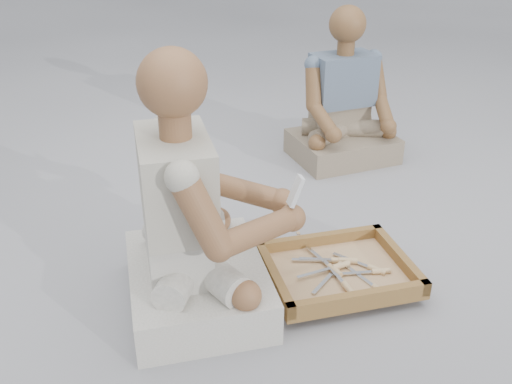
{
  "coord_description": "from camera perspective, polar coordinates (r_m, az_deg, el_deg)",
  "views": [
    {
      "loc": [
        -0.35,
        -1.68,
        1.3
      ],
      "look_at": [
        -0.06,
        0.22,
        0.3
      ],
      "focal_mm": 40.0,
      "sensor_mm": 36.0,
      "label": 1
    }
  ],
  "objects": [
    {
      "name": "wood_chip_6",
      "position": [
        2.39,
        11.76,
        -6.15
      ],
      "size": [
        0.02,
        0.02,
        0.0
      ],
      "primitive_type": "cube",
      "rotation": [
        0.0,
        0.0,
        0.59
      ],
      "color": "tan",
      "rests_on": "ground"
    },
    {
      "name": "wood_chip_1",
      "position": [
        2.08,
        7.32,
        -11.51
      ],
      "size": [
        0.02,
        0.02,
        0.0
      ],
      "primitive_type": "cube",
      "rotation": [
        0.0,
        0.0,
        0.61
      ],
      "color": "tan",
      "rests_on": "ground"
    },
    {
      "name": "chisel_0",
      "position": [
        2.17,
        11.84,
        -7.78
      ],
      "size": [
        0.22,
        0.03,
        0.02
      ],
      "rotation": [
        0.0,
        0.0,
        -0.04
      ],
      "color": "silver",
      "rests_on": "tool_tray"
    },
    {
      "name": "chisel_3",
      "position": [
        2.1,
        11.93,
        -9.37
      ],
      "size": [
        0.11,
        0.21,
        0.02
      ],
      "rotation": [
        0.0,
        0.0,
        -1.15
      ],
      "color": "silver",
      "rests_on": "tool_tray"
    },
    {
      "name": "chisel_6",
      "position": [
        2.2,
        8.62,
        -6.76
      ],
      "size": [
        0.22,
        0.07,
        0.02
      ],
      "rotation": [
        0.0,
        0.0,
        -0.23
      ],
      "color": "silver",
      "rests_on": "tool_tray"
    },
    {
      "name": "wood_chip_3",
      "position": [
        2.49,
        9.72,
        -4.44
      ],
      "size": [
        0.02,
        0.02,
        0.0
      ],
      "primitive_type": "cube",
      "rotation": [
        0.0,
        0.0,
        1.21
      ],
      "color": "tan",
      "rests_on": "ground"
    },
    {
      "name": "wood_chip_0",
      "position": [
        2.47,
        12.96,
        -5.0
      ],
      "size": [
        0.02,
        0.02,
        0.0
      ],
      "primitive_type": "cube",
      "rotation": [
        0.0,
        0.0,
        1.33
      ],
      "color": "tan",
      "rests_on": "ground"
    },
    {
      "name": "mobile_phone",
      "position": [
        1.88,
        3.99,
        0.11
      ],
      "size": [
        0.05,
        0.05,
        0.11
      ],
      "rotation": [
        -0.35,
        0.0,
        -1.46
      ],
      "color": "silver",
      "rests_on": "craftsman"
    },
    {
      "name": "chisel_4",
      "position": [
        2.19,
        11.48,
        -7.44
      ],
      "size": [
        0.17,
        0.17,
        0.02
      ],
      "rotation": [
        0.0,
        0.0,
        -0.79
      ],
      "color": "silver",
      "rests_on": "tool_tray"
    },
    {
      "name": "chisel_5",
      "position": [
        2.16,
        7.54,
        -7.49
      ],
      "size": [
        0.09,
        0.21,
        0.02
      ],
      "rotation": [
        0.0,
        0.0,
        -1.21
      ],
      "color": "silver",
      "rests_on": "tool_tray"
    },
    {
      "name": "chisel_8",
      "position": [
        2.07,
        8.93,
        -9.19
      ],
      "size": [
        0.06,
        0.22,
        0.02
      ],
      "rotation": [
        0.0,
        0.0,
        -1.37
      ],
      "color": "silver",
      "rests_on": "tool_tray"
    },
    {
      "name": "wood_chip_7",
      "position": [
        2.47,
        13.09,
        -5.0
      ],
      "size": [
        0.02,
        0.02,
        0.0
      ],
      "primitive_type": "cube",
      "rotation": [
        0.0,
        0.0,
        0.49
      ],
      "color": "tan",
      "rests_on": "ground"
    },
    {
      "name": "wood_chip_2",
      "position": [
        2.27,
        9.42,
        -7.81
      ],
      "size": [
        0.02,
        0.02,
        0.0
      ],
      "primitive_type": "cube",
      "rotation": [
        0.0,
        0.0,
        0.5
      ],
      "color": "tan",
      "rests_on": "ground"
    },
    {
      "name": "ground",
      "position": [
        2.15,
        2.51,
        -9.73
      ],
      "size": [
        60.0,
        60.0,
        0.0
      ],
      "primitive_type": "plane",
      "color": "#9F9FA4",
      "rests_on": "ground"
    },
    {
      "name": "chisel_1",
      "position": [
        2.16,
        8.0,
        -7.41
      ],
      "size": [
        0.22,
        0.08,
        0.02
      ],
      "rotation": [
        0.0,
        0.0,
        0.27
      ],
      "color": "silver",
      "rests_on": "tool_tray"
    },
    {
      "name": "companion",
      "position": [
        3.15,
        8.76,
        8.07
      ],
      "size": [
        0.61,
        0.52,
        0.82
      ],
      "rotation": [
        0.0,
        0.0,
        3.37
      ],
      "color": "gray",
      "rests_on": "ground"
    },
    {
      "name": "tool_tray",
      "position": [
        2.16,
        8.18,
        -7.86
      ],
      "size": [
        0.57,
        0.47,
        0.07
      ],
      "rotation": [
        0.0,
        0.0,
        0.1
      ],
      "color": "brown",
      "rests_on": "carved_panel"
    },
    {
      "name": "wood_chip_5",
      "position": [
        2.34,
        6.06,
        -6.37
      ],
      "size": [
        0.02,
        0.02,
        0.0
      ],
      "primitive_type": "cube",
      "rotation": [
        0.0,
        0.0,
        2.63
      ],
      "color": "tan",
      "rests_on": "ground"
    },
    {
      "name": "carved_panel",
      "position": [
        2.21,
        2.45,
        -7.94
      ],
      "size": [
        0.63,
        0.52,
        0.04
      ],
      "primitive_type": "cube",
      "rotation": [
        0.0,
        0.0,
        -0.32
      ],
      "color": "olive",
      "rests_on": "ground"
    },
    {
      "name": "wood_chip_4",
      "position": [
        2.49,
        4.26,
        -4.12
      ],
      "size": [
        0.02,
        0.02,
        0.0
      ],
      "primitive_type": "cube",
      "rotation": [
        0.0,
        0.0,
        1.53
      ],
      "color": "tan",
      "rests_on": "ground"
    },
    {
      "name": "craftsman",
      "position": [
        1.93,
        -6.33,
        -3.45
      ],
      "size": [
        0.63,
        0.63,
        0.92
      ],
      "rotation": [
        0.0,
        0.0,
        -1.48
      ],
      "color": "beige",
      "rests_on": "ground"
    },
    {
      "name": "chisel_7",
      "position": [
        2.15,
        7.83,
        -7.82
      ],
      "size": [
        0.16,
        0.17,
        0.02
      ],
      "rotation": [
        0.0,
        0.0,
        0.83
      ],
      "color": "silver",
      "rests_on": "tool_tray"
    },
    {
      "name": "chisel_2",
      "position": [
        2.2,
        7.89,
        -6.78
      ],
      "size": [
        0.22,
        0.06,
        0.02
      ],
      "rotation": [
        0.0,
        0.0,
        -0.19
      ],
      "color": "silver",
      "rests_on": "tool_tray"
    }
  ]
}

